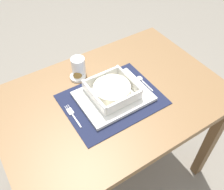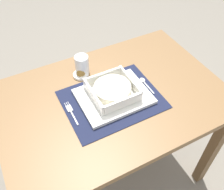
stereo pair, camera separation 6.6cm
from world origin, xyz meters
TOP-DOWN VIEW (x-y plane):
  - ground_plane at (0.00, 0.00)m, footprint 6.00×6.00m
  - dining_table at (0.00, 0.00)m, footprint 1.01×0.68m
  - placemat at (-0.01, -0.02)m, footprint 0.42×0.32m
  - serving_plate at (-0.00, -0.01)m, footprint 0.30×0.23m
  - porridge_bowl at (-0.00, -0.00)m, footprint 0.19×0.19m
  - fork at (-0.20, 0.00)m, footprint 0.02×0.14m
  - spoon at (0.17, 0.01)m, footprint 0.02×0.11m
  - butter_knife at (0.15, -0.03)m, footprint 0.01×0.14m
  - bread_knife at (0.12, -0.01)m, footprint 0.01×0.13m
  - drinking_glass at (-0.05, 0.21)m, footprint 0.07×0.07m
  - condiment_saucer at (-0.07, 0.19)m, footprint 0.07×0.07m

SIDE VIEW (x-z plane):
  - ground_plane at x=0.00m, z-range 0.00..0.00m
  - dining_table at x=0.00m, z-range 0.25..0.95m
  - placemat at x=-0.01m, z-range 0.70..0.70m
  - fork at x=-0.20m, z-range 0.70..0.71m
  - butter_knife at x=0.15m, z-range 0.70..0.71m
  - bread_knife at x=0.12m, z-range 0.70..0.71m
  - spoon at x=0.17m, z-range 0.70..0.72m
  - condiment_saucer at x=-0.07m, z-range 0.69..0.73m
  - serving_plate at x=0.00m, z-range 0.70..0.72m
  - drinking_glass at x=-0.05m, z-range 0.70..0.79m
  - porridge_bowl at x=0.00m, z-range 0.72..0.77m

